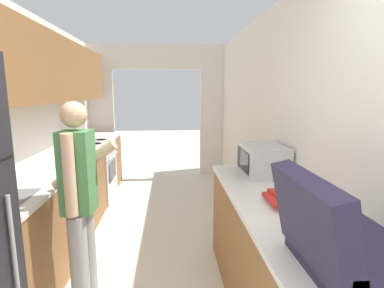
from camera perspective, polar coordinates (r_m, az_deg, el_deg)
wall_left at (r=3.35m, az=-30.23°, el=6.81°), size 0.38×7.63×2.50m
wall_right at (r=2.80m, az=18.29°, el=1.40°), size 0.06×7.63×2.50m
wall_far_with_doorway at (r=5.81m, az=-6.63°, el=7.99°), size 2.95×0.06×2.50m
counter_left at (r=3.75m, az=-23.11°, el=-9.36°), size 0.62×3.91×0.90m
counter_right at (r=2.28m, az=16.71°, el=-22.05°), size 0.62×2.28×0.90m
range_oven at (r=4.82m, az=-18.59°, el=-4.75°), size 0.66×0.76×1.04m
person at (r=2.34m, az=-20.60°, el=-10.71°), size 0.51×0.39×1.58m
suitcase at (r=1.41m, az=26.18°, el=-16.62°), size 0.45×0.57×0.43m
microwave at (r=2.79m, az=13.37°, el=-2.94°), size 0.37×0.48×0.27m
book_stack at (r=2.12m, az=17.39°, el=-9.97°), size 0.24×0.28×0.07m
knife at (r=5.32m, az=-18.35°, el=1.58°), size 0.11×0.30×0.02m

